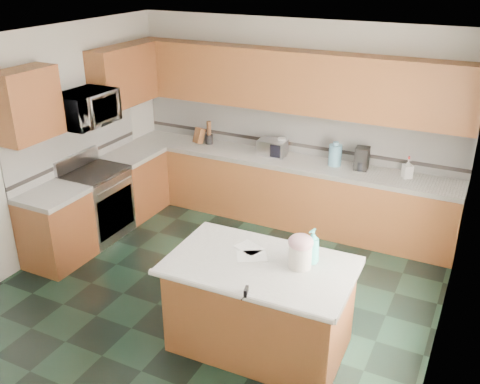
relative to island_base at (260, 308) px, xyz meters
The scene contains 52 objects.
floor 1.07m from the island_base, 145.52° to the left, with size 4.60×4.60×0.00m, color black.
ceiling 2.47m from the island_base, 145.52° to the left, with size 4.60×4.60×0.00m, color white.
wall_back 3.12m from the island_base, 105.66° to the left, with size 4.60×0.04×2.70m, color silver.
wall_front 2.15m from the island_base, 114.50° to the right, with size 4.60×0.04×2.70m, color silver.
wall_left 3.30m from the island_base, 169.97° to the left, with size 0.04×4.60×2.70m, color silver.
wall_right 1.86m from the island_base, 20.06° to the left, with size 0.04×4.60×2.70m, color silver.
back_base_cab 2.68m from the island_base, 107.51° to the left, with size 4.60×0.60×0.86m, color #472211.
back_countertop 2.72m from the island_base, 107.51° to the left, with size 4.60×0.64×0.06m, color white.
back_upper_cab 3.19m from the island_base, 106.68° to the left, with size 4.60×0.33×0.78m, color #472211.
back_backsplash 3.06m from the island_base, 105.82° to the left, with size 4.60×0.02×0.63m, color silver.
back_accent_band 3.01m from the island_base, 105.86° to the left, with size 4.60×0.01×0.05m, color black.
left_base_cab_rear 3.36m from the island_base, 146.70° to the left, with size 0.60×0.82×0.86m, color #472211.
left_counter_rear 3.39m from the island_base, 146.70° to the left, with size 0.64×0.82×0.06m, color white.
left_base_cab_front 2.82m from the island_base, behind, with size 0.60×0.72×0.86m, color #472211.
left_counter_front 2.86m from the island_base, behind, with size 0.64×0.72×0.06m, color white.
left_backsplash 3.38m from the island_base, 160.37° to the left, with size 0.02×2.30×0.63m, color silver.
left_accent_band 3.33m from the island_base, 160.34° to the left, with size 0.01×2.30×0.05m, color black.
left_upper_cab_rear 3.85m from the island_base, 146.07° to the left, with size 0.33×1.09×0.78m, color #472211.
left_upper_cab_front 3.32m from the island_base, behind, with size 0.33×0.72×0.78m, color #472211.
range_body 3.00m from the island_base, 159.43° to the left, with size 0.60×0.76×0.88m, color #B7B7BC.
range_oven_door 2.73m from the island_base, 157.28° to the left, with size 0.02×0.68×0.55m, color black.
range_cooktop 3.03m from the island_base, 159.43° to the left, with size 0.62×0.78×0.04m, color black.
range_handle 2.72m from the island_base, 157.04° to the left, with size 0.02×0.02×0.66m, color #B7B7BC.
range_backguard 3.29m from the island_base, 161.04° to the left, with size 0.06×0.76×0.18m, color #B7B7BC.
microwave 3.27m from the island_base, 159.43° to the left, with size 0.73×0.50×0.41m, color #B7B7BC.
island_base is the anchor object (origin of this frame).
island_top 0.46m from the island_base, behind, with size 1.66×0.99×0.06m, color white.
island_bullnose 0.68m from the island_base, 90.00° to the right, with size 0.06×0.06×1.66m, color white.
treat_jar 0.69m from the island_base, 16.62° to the left, with size 0.20×0.20×0.21m, color silver.
treat_jar_lid 0.81m from the island_base, 16.62° to the left, with size 0.22×0.22×0.14m, color #D69EAB.
treat_jar_knob 0.86m from the island_base, 16.62° to the left, with size 0.03×0.03×0.07m, color tan.
treat_jar_knob_end_l 0.84m from the island_base, 18.55° to the left, with size 0.04×0.04×0.04m, color tan.
treat_jar_knob_end_r 0.87m from the island_base, 15.04° to the left, with size 0.04×0.04×0.04m, color tan.
soap_bottle_island 0.80m from the island_base, 28.15° to the left, with size 0.13×0.13×0.33m, color #3EBCB3.
paper_sheet_a 0.51m from the island_base, 150.12° to the left, with size 0.27×0.20×0.00m, color white.
paper_sheet_b 0.57m from the island_base, 136.60° to the left, with size 0.25×0.19×0.00m, color white.
clamp_body 0.70m from the island_base, 79.74° to the right, with size 0.03×0.09×0.08m, color black.
clamp_handle 0.72m from the island_base, 80.76° to the right, with size 0.01×0.01×0.06m, color black.
knife_block 3.44m from the island_base, 129.70° to the left, with size 0.12×0.10×0.22m, color #472814.
utensil_crock 3.36m from the island_base, 127.42° to the left, with size 0.11×0.11×0.14m, color black.
utensil_bundle 3.39m from the island_base, 127.42° to the left, with size 0.06×0.06×0.20m, color #472814.
toaster_oven 2.86m from the island_base, 111.21° to the left, with size 0.37×0.26×0.22m, color #B7B7BC.
toaster_oven_door 2.75m from the island_base, 112.14° to the left, with size 0.33×0.01×0.18m, color black.
paper_towel 2.87m from the island_base, 108.63° to the left, with size 0.11×0.11×0.25m, color white.
paper_towel_base 2.84m from the island_base, 108.63° to the left, with size 0.16×0.16×0.01m, color #B7B7BC.
water_jug 2.69m from the island_base, 92.92° to the left, with size 0.17×0.17×0.28m, color #67A7C7.
water_jug_neck 2.73m from the island_base, 92.92° to the left, with size 0.08×0.08×0.04m, color #67A7C7.
coffee_maker 2.72m from the island_base, 85.41° to the left, with size 0.17×0.19×0.29m, color black.
coffee_carafe 2.66m from the island_base, 85.33° to the left, with size 0.12×0.12×0.12m, color black.
soap_bottle_back 2.79m from the island_base, 73.17° to the left, with size 0.11×0.11×0.24m, color white.
soap_back_cap 2.82m from the island_base, 73.17° to the left, with size 0.02×0.02×0.03m, color red.
window_light_proxy 1.86m from the island_base, 13.37° to the left, with size 0.02×1.40×1.10m, color white.
Camera 1 is at (2.46, -4.29, 3.45)m, focal length 40.00 mm.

